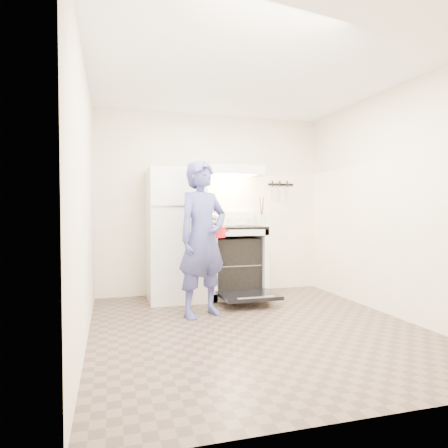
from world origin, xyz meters
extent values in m
plane|color=brown|center=(0.00, 0.00, 0.00)|extent=(3.60, 3.60, 0.00)
cube|color=#F7E7CE|center=(0.00, 1.80, 1.25)|extent=(3.20, 0.02, 2.50)
cube|color=silver|center=(-0.58, 1.45, 0.85)|extent=(0.70, 0.70, 1.70)
cube|color=silver|center=(0.23, 1.48, 0.46)|extent=(0.76, 0.65, 0.92)
cube|color=black|center=(0.23, 1.48, 0.94)|extent=(0.76, 0.65, 0.03)
cube|color=silver|center=(0.23, 1.76, 1.05)|extent=(0.76, 0.07, 0.20)
cube|color=black|center=(0.23, 0.88, 0.12)|extent=(0.70, 0.54, 0.04)
cube|color=slate|center=(0.23, 1.48, 0.44)|extent=(0.60, 0.52, 0.01)
cube|color=silver|center=(0.23, 1.55, 1.71)|extent=(0.76, 0.50, 0.12)
cube|color=black|center=(1.05, 1.79, 1.55)|extent=(0.40, 0.02, 0.03)
cylinder|color=#907351|center=(0.19, 1.51, 0.45)|extent=(0.30, 0.30, 0.02)
cylinder|color=silver|center=(0.55, 1.27, 1.05)|extent=(0.11, 0.11, 0.13)
imported|color=navy|center=(-0.41, 0.58, 0.86)|extent=(0.74, 0.63, 1.71)
camera|label=1|loc=(-1.39, -3.70, 1.17)|focal=32.00mm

